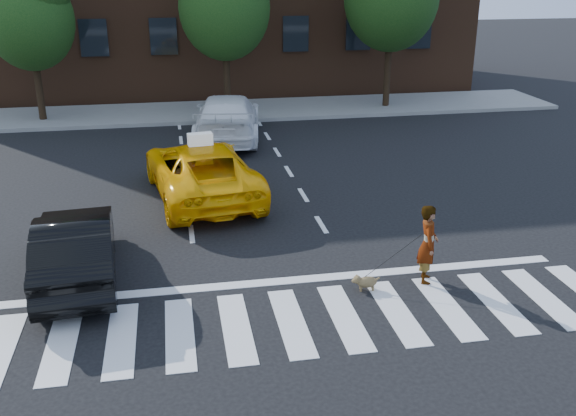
{
  "coord_description": "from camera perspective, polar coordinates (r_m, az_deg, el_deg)",
  "views": [
    {
      "loc": [
        -1.9,
        -9.91,
        6.11
      ],
      "look_at": [
        0.47,
        2.88,
        1.1
      ],
      "focal_mm": 40.0,
      "sensor_mm": 36.0,
      "label": 1
    }
  ],
  "objects": [
    {
      "name": "tree_left",
      "position": [
        27.43,
        -22.04,
        16.12
      ],
      "size": [
        3.39,
        3.38,
        6.5
      ],
      "color": "black",
      "rests_on": "ground"
    },
    {
      "name": "woman",
      "position": [
        13.16,
        12.34,
        -3.14
      ],
      "size": [
        0.56,
        0.69,
        1.65
      ],
      "primitive_type": "imported",
      "rotation": [
        0.0,
        0.0,
        1.27
      ],
      "color": "#999999",
      "rests_on": "ground"
    },
    {
      "name": "crosswalk",
      "position": [
        11.8,
        0.29,
        -10.11
      ],
      "size": [
        13.0,
        2.4,
        0.01
      ],
      "primitive_type": "cube",
      "color": "silver",
      "rests_on": "ground"
    },
    {
      "name": "white_suv",
      "position": [
        23.67,
        -5.42,
        8.04
      ],
      "size": [
        3.04,
        5.88,
        1.63
      ],
      "primitive_type": "imported",
      "rotation": [
        0.0,
        0.0,
        3.0
      ],
      "color": "white",
      "rests_on": "ground"
    },
    {
      "name": "black_sedan",
      "position": [
        13.7,
        -18.36,
        -3.33
      ],
      "size": [
        1.85,
        4.38,
        1.41
      ],
      "primitive_type": "imported",
      "rotation": [
        0.0,
        0.0,
        3.23
      ],
      "color": "black",
      "rests_on": "ground"
    },
    {
      "name": "sidewalk_far",
      "position": [
        28.13,
        -6.47,
        8.54
      ],
      "size": [
        30.0,
        4.0,
        0.15
      ],
      "primitive_type": "cube",
      "color": "slate",
      "rests_on": "ground"
    },
    {
      "name": "taxi_sign",
      "position": [
        17.3,
        -7.81,
        6.08
      ],
      "size": [
        0.68,
        0.37,
        0.32
      ],
      "primitive_type": "cube",
      "rotation": [
        0.0,
        0.0,
        3.28
      ],
      "color": "white",
      "rests_on": "taxi"
    },
    {
      "name": "dog",
      "position": [
        12.86,
        6.84,
        -6.51
      ],
      "size": [
        0.57,
        0.27,
        0.32
      ],
      "rotation": [
        0.0,
        0.0,
        -0.14
      ],
      "color": "#9C7F4F",
      "rests_on": "ground"
    },
    {
      "name": "taxi",
      "position": [
        17.75,
        -7.7,
        3.35
      ],
      "size": [
        3.29,
        5.83,
        1.54
      ],
      "primitive_type": "imported",
      "rotation": [
        0.0,
        0.0,
        3.28
      ],
      "color": "#FFB205",
      "rests_on": "ground"
    },
    {
      "name": "ground",
      "position": [
        11.8,
        0.29,
        -10.13
      ],
      "size": [
        120.0,
        120.0,
        0.0
      ],
      "primitive_type": "plane",
      "color": "black",
      "rests_on": "ground"
    },
    {
      "name": "stop_line",
      "position": [
        13.17,
        -1.02,
        -6.56
      ],
      "size": [
        12.0,
        0.3,
        0.01
      ],
      "primitive_type": "cube",
      "color": "silver",
      "rests_on": "ground"
    }
  ]
}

